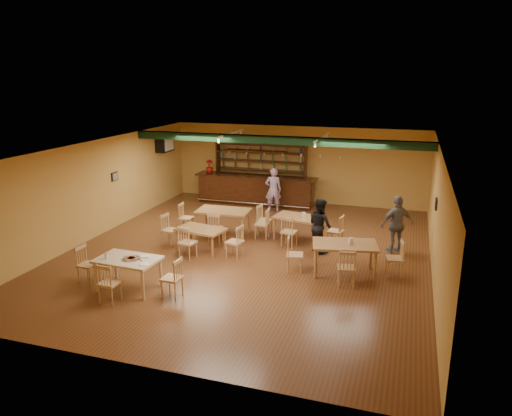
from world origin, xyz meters
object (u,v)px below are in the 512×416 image
(patron_right_a, at_px, (320,225))
(dining_table_c, at_px, (201,240))
(dining_table_d, at_px, (344,258))
(dining_table_a, at_px, (223,222))
(bar_counter, at_px, (256,190))
(dining_table_b, at_px, (299,228))
(near_table, at_px, (129,274))
(patron_bar, at_px, (273,190))

(patron_right_a, bearing_deg, dining_table_c, 62.51)
(dining_table_d, distance_m, patron_right_a, 1.73)
(dining_table_a, xyz_separation_m, dining_table_c, (-0.08, -1.56, -0.07))
(bar_counter, relative_size, dining_table_b, 3.24)
(bar_counter, relative_size, dining_table_a, 2.93)
(dining_table_a, bearing_deg, dining_table_d, -28.36)
(near_table, relative_size, patron_right_a, 0.92)
(dining_table_b, distance_m, near_table, 5.63)
(dining_table_c, xyz_separation_m, patron_bar, (0.84, 4.67, 0.48))
(bar_counter, distance_m, dining_table_c, 5.50)
(dining_table_d, distance_m, patron_bar, 6.09)
(dining_table_d, bearing_deg, near_table, -164.03)
(near_table, bearing_deg, bar_counter, 89.60)
(dining_table_a, bearing_deg, bar_counter, 90.12)
(dining_table_d, relative_size, patron_bar, 0.98)
(dining_table_a, height_order, dining_table_b, dining_table_a)
(dining_table_a, bearing_deg, patron_right_a, -12.21)
(dining_table_c, distance_m, near_table, 2.98)
(dining_table_b, distance_m, patron_bar, 3.31)
(dining_table_b, distance_m, dining_table_d, 2.81)
(dining_table_b, height_order, near_table, near_table)
(bar_counter, height_order, patron_bar, patron_bar)
(dining_table_d, bearing_deg, bar_counter, 113.90)
(dining_table_a, xyz_separation_m, patron_right_a, (3.18, -0.54, 0.38))
(bar_counter, distance_m, dining_table_d, 7.29)
(bar_counter, distance_m, patron_bar, 1.28)
(dining_table_b, height_order, patron_right_a, patron_right_a)
(bar_counter, xyz_separation_m, dining_table_d, (4.26, -5.91, -0.16))
(dining_table_d, relative_size, near_table, 1.12)
(patron_bar, bearing_deg, dining_table_d, 106.66)
(dining_table_b, relative_size, dining_table_c, 1.09)
(dining_table_a, distance_m, patron_right_a, 3.25)
(dining_table_b, distance_m, dining_table_c, 3.06)
(near_table, height_order, patron_bar, patron_bar)
(dining_table_d, xyz_separation_m, near_table, (-4.74, -2.50, -0.02))
(dining_table_b, bearing_deg, near_table, -112.00)
(dining_table_a, relative_size, patron_right_a, 1.04)
(dining_table_a, bearing_deg, patron_bar, 73.71)
(dining_table_d, relative_size, patron_right_a, 1.03)
(dining_table_c, relative_size, near_table, 0.93)
(bar_counter, bearing_deg, patron_bar, -41.17)
(dining_table_b, xyz_separation_m, dining_table_c, (-2.46, -1.81, -0.03))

